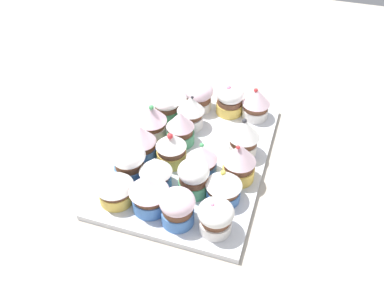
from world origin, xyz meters
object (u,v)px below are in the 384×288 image
object	(u,v)px
cupcake_4	(256,103)
cupcake_5	(177,207)
cupcake_9	(149,193)
cupcake_0	(216,217)
cupcake_2	(239,162)
cupcake_15	(114,185)
cupcake_13	(191,111)
cupcake_10	(156,171)
cupcake_11	(171,148)
cupcake_8	(230,100)
cupcake_18	(151,120)
cupcake_19	(167,105)
cupcake_6	(194,177)
cupcake_16	(129,160)
cupcake_17	(141,141)
baking_tray	(192,157)
cupcake_1	(224,186)
cupcake_3	(244,137)
cupcake_7	(202,159)
cupcake_12	(180,128)
cupcake_14	(199,95)

from	to	relation	value
cupcake_4	cupcake_5	world-z (taller)	cupcake_4
cupcake_9	cupcake_0	bearing A→B (deg)	-94.88
cupcake_2	cupcake_15	distance (cm)	22.63
cupcake_13	cupcake_0	bearing A→B (deg)	-153.61
cupcake_10	cupcake_11	world-z (taller)	cupcake_11
cupcake_8	cupcake_18	xyz separation A→B (cm)	(-12.77, 13.36, 0.74)
cupcake_8	cupcake_19	world-z (taller)	cupcake_8
cupcake_6	cupcake_18	distance (cm)	17.74
cupcake_16	cupcake_18	xyz separation A→B (cm)	(11.82, 0.32, 0.44)
cupcake_2	cupcake_13	distance (cm)	17.68
cupcake_8	cupcake_17	world-z (taller)	cupcake_17
cupcake_4	cupcake_15	bearing A→B (deg)	149.21
baking_tray	cupcake_6	bearing A→B (deg)	-160.47
cupcake_8	cupcake_11	bearing A→B (deg)	160.32
baking_tray	cupcake_13	xyz separation A→B (cm)	(8.69, 3.06, 4.59)
baking_tray	cupcake_13	bearing A→B (deg)	19.41
cupcake_1	cupcake_8	distance (cm)	25.49
cupcake_11	cupcake_8	bearing A→B (deg)	-19.68
baking_tray	cupcake_6	size ratio (longest dim) A/B	5.83
cupcake_11	cupcake_18	world-z (taller)	cupcake_18
cupcake_13	cupcake_19	distance (cm)	6.10
cupcake_8	cupcake_15	distance (cm)	33.61
cupcake_3	cupcake_13	bearing A→B (deg)	68.06
cupcake_2	cupcake_16	world-z (taller)	cupcake_2
baking_tray	cupcake_16	distance (cm)	13.47
cupcake_6	cupcake_16	bearing A→B (deg)	88.60
cupcake_7	cupcake_17	bearing A→B (deg)	86.72
baking_tray	cupcake_8	distance (cm)	16.87
cupcake_8	cupcake_12	distance (cm)	14.67
cupcake_1	cupcake_15	xyz separation A→B (cm)	(-6.11, 17.90, 0.52)
cupcake_18	cupcake_8	bearing A→B (deg)	-46.29
cupcake_9	cupcake_12	size ratio (longest dim) A/B	0.94
cupcake_12	cupcake_15	world-z (taller)	cupcake_12
cupcake_13	cupcake_15	size ratio (longest dim) A/B	1.07
cupcake_0	cupcake_10	bearing A→B (deg)	63.94
cupcake_1	cupcake_8	size ratio (longest dim) A/B	0.95
cupcake_13	cupcake_16	world-z (taller)	cupcake_13
cupcake_13	cupcake_16	bearing A→B (deg)	159.66
cupcake_5	cupcake_12	xyz separation A→B (cm)	(19.32, 6.18, 0.28)
cupcake_2	cupcake_14	size ratio (longest dim) A/B	1.24
cupcake_4	cupcake_19	xyz separation A→B (cm)	(-6.11, 18.36, -0.40)
cupcake_6	cupcake_11	bearing A→B (deg)	46.91
cupcake_17	baking_tray	bearing A→B (deg)	-71.95
cupcake_1	cupcake_10	world-z (taller)	cupcake_10
cupcake_5	cupcake_8	xyz separation A→B (cm)	(32.18, -0.87, -0.17)
cupcake_11	cupcake_9	bearing A→B (deg)	-178.07
cupcake_2	cupcake_17	distance (cm)	19.38
cupcake_0	cupcake_12	size ratio (longest dim) A/B	0.86
cupcake_3	cupcake_8	xyz separation A→B (cm)	(12.31, 5.77, -0.96)
cupcake_4	cupcake_16	distance (cm)	31.04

